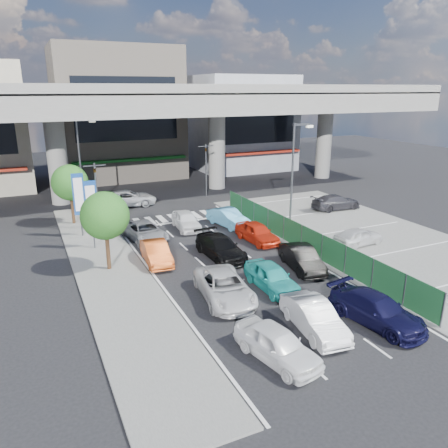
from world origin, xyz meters
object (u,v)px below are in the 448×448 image
traffic_light_left (96,180)px  taxi_orange_right (257,233)px  street_lamp_left (82,158)px  van_white_back_left (277,344)px  tree_near (105,216)px  signboard_far (79,196)px  wagon_silver_front_left (145,232)px  traffic_cone (283,225)px  sedan_black_mid (221,247)px  sedan_white_front_mid (186,220)px  traffic_light_right (206,157)px  minivan_navy_back (377,310)px  hatch_white_back_mid (314,317)px  taxi_teal_mid (272,277)px  tree_far (70,183)px  taxi_orange_left (156,253)px  hatch_black_mid_right (302,258)px  sedan_white_mid_left (225,287)px  parked_sedan_white (358,236)px  street_lamp_right (294,168)px  parked_sedan_dgrey (336,202)px  kei_truck_front_right (228,218)px

traffic_light_left → taxi_orange_right: size_ratio=1.28×
street_lamp_left → van_white_back_left: 26.47m
tree_near → van_white_back_left: (4.37, -11.89, -2.70)m
signboard_far → van_white_back_left: signboard_far is taller
wagon_silver_front_left → traffic_cone: (10.06, -2.28, -0.22)m
sedan_black_mid → sedan_white_front_mid: (0.05, 6.54, 0.00)m
traffic_light_right → minivan_navy_back: size_ratio=1.09×
van_white_back_left → hatch_white_back_mid: same height
taxi_teal_mid → tree_far: bearing=116.1°
taxi_teal_mid → taxi_orange_left: (-4.61, 6.19, -0.03)m
minivan_navy_back → hatch_black_mid_right: bearing=75.8°
hatch_black_mid_right → minivan_navy_back: bearing=-83.8°
tree_far → sedan_white_mid_left: bearing=-71.9°
signboard_far → wagon_silver_front_left: size_ratio=1.01×
minivan_navy_back → parked_sedan_white: minivan_navy_back is taller
street_lamp_right → parked_sedan_dgrey: (6.78, 3.25, -4.05)m
parked_sedan_white → traffic_cone: parked_sedan_white is taller
traffic_light_right → tree_far: 14.05m
sedan_black_mid → parked_sedan_white: (9.47, -2.00, -0.00)m
wagon_silver_front_left → sedan_white_front_mid: (3.55, 1.26, 0.04)m
taxi_teal_mid → parked_sedan_white: (8.85, 3.30, -0.00)m
signboard_far → hatch_white_back_mid: bearing=-66.9°
street_lamp_left → taxi_orange_right: (9.78, -13.25, -4.08)m
parked_sedan_white → wagon_silver_front_left: bearing=55.3°
taxi_orange_right → traffic_cone: bearing=19.8°
traffic_light_right → street_lamp_left: (-11.83, -1.00, 0.83)m
van_white_back_left → sedan_black_mid: 11.28m
traffic_light_right → tree_far: size_ratio=1.08×
signboard_far → hatch_black_mid_right: bearing=-46.3°
parked_sedan_dgrey → street_lamp_right: bearing=117.8°
hatch_white_back_mid → parked_sedan_white: hatch_white_back_mid is taller
wagon_silver_front_left → sedan_white_front_mid: sedan_white_front_mid is taller
minivan_navy_back → wagon_silver_front_left: minivan_navy_back is taller
tree_far → kei_truck_front_right: tree_far is taller
tree_near → hatch_black_mid_right: bearing=-23.9°
kei_truck_front_right → wagon_silver_front_left: bearing=173.2°
sedan_white_front_mid → hatch_white_back_mid: bearing=-85.2°
traffic_light_left → street_lamp_left: (-0.13, 6.00, 0.83)m
van_white_back_left → hatch_black_mid_right: bearing=37.3°
street_lamp_left → traffic_cone: bearing=-43.0°
taxi_orange_left → kei_truck_front_right: kei_truck_front_right is taller
taxi_teal_mid → sedan_white_front_mid: same height
sedan_white_mid_left → taxi_orange_left: size_ratio=1.24×
street_lamp_left → traffic_light_left: bearing=-88.8°
signboard_far → sedan_white_front_mid: (7.54, -1.35, -2.37)m
street_lamp_left → signboard_far: (-1.27, -7.01, -1.71)m
traffic_light_left → hatch_black_mid_right: bearing=-52.5°
traffic_light_right → sedan_white_front_mid: traffic_light_right is taller
hatch_white_back_mid → kei_truck_front_right: same height
van_white_back_left → traffic_cone: 16.68m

